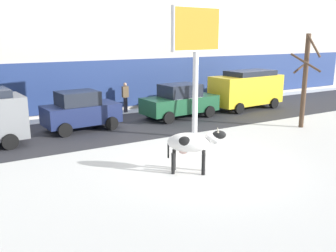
# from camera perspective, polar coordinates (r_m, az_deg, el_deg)

# --- Properties ---
(ground_plane) EXTENTS (120.00, 120.00, 0.00)m
(ground_plane) POSITION_cam_1_polar(r_m,az_deg,el_deg) (12.78, 6.69, -6.60)
(ground_plane) COLOR white
(road_strip) EXTENTS (60.00, 5.60, 0.01)m
(road_strip) POSITION_cam_1_polar(r_m,az_deg,el_deg) (18.66, -6.62, -0.08)
(road_strip) COLOR #333338
(road_strip) RESTS_ON ground
(building_facade) EXTENTS (44.00, 6.10, 13.00)m
(building_facade) POSITION_cam_1_polar(r_m,az_deg,el_deg) (24.84, -14.10, 18.06)
(building_facade) COLOR beige
(building_facade) RESTS_ON ground
(cow_holstein) EXTENTS (1.78, 1.45, 1.54)m
(cow_holstein) POSITION_cam_1_polar(r_m,az_deg,el_deg) (12.16, 3.43, -2.62)
(cow_holstein) COLOR silver
(cow_holstein) RESTS_ON ground
(billboard) EXTENTS (2.53, 0.48, 5.56)m
(billboard) POSITION_cam_1_polar(r_m,az_deg,el_deg) (16.08, 4.33, 13.29)
(billboard) COLOR silver
(billboard) RESTS_ON ground
(car_navy_hatchback) EXTENTS (3.61, 2.11, 1.86)m
(car_navy_hatchback) POSITION_cam_1_polar(r_m,az_deg,el_deg) (18.22, -13.15, 2.29)
(car_navy_hatchback) COLOR #19234C
(car_navy_hatchback) RESTS_ON ground
(car_darkgreen_sedan) EXTENTS (4.31, 2.20, 1.84)m
(car_darkgreen_sedan) POSITION_cam_1_polar(r_m,az_deg,el_deg) (20.44, 1.82, 3.79)
(car_darkgreen_sedan) COLOR #194C2D
(car_darkgreen_sedan) RESTS_ON ground
(car_yellow_van) EXTENTS (4.72, 2.36, 2.32)m
(car_yellow_van) POSITION_cam_1_polar(r_m,az_deg,el_deg) (23.48, 11.85, 5.62)
(car_yellow_van) COLOR gold
(car_yellow_van) RESTS_ON ground
(pedestrian_near_billboard) EXTENTS (0.36, 0.24, 1.73)m
(pedestrian_near_billboard) POSITION_cam_1_polar(r_m,az_deg,el_deg) (22.06, -6.50, 4.37)
(pedestrian_near_billboard) COLOR #282833
(pedestrian_near_billboard) RESTS_ON ground
(bare_tree_left_lot) EXTENTS (1.37, 1.45, 4.49)m
(bare_tree_left_lot) POSITION_cam_1_polar(r_m,az_deg,el_deg) (19.13, 20.12, 6.82)
(bare_tree_left_lot) COLOR #4C3828
(bare_tree_left_lot) RESTS_ON ground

